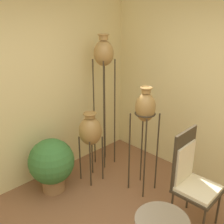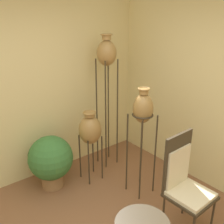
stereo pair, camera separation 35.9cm
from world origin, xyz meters
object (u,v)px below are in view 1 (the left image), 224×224
Objects in this scene: vase_stand_tall at (104,58)px; potted_plant at (52,163)px; chair at (191,176)px; vase_stand_medium at (145,110)px; vase_stand_short at (90,131)px.

vase_stand_tall is 1.63m from potted_plant.
vase_stand_tall is 1.96m from chair.
chair is at bearing -96.77° from vase_stand_medium.
potted_plant is (-0.89, 0.84, -0.75)m from vase_stand_medium.
vase_stand_tall reaches higher than vase_stand_medium.
vase_stand_tall reaches higher than potted_plant.
chair is (0.26, -1.41, -0.17)m from vase_stand_short.
vase_stand_medium is 1.44m from potted_plant.
vase_stand_medium is 1.94× the size of potted_plant.
potted_plant is at bearing 115.22° from chair.
vase_stand_medium is (-0.10, -0.86, -0.53)m from vase_stand_tall.
vase_stand_tall is at bearing 81.79° from chair.
potted_plant is at bearing 160.90° from vase_stand_short.
vase_stand_medium reaches higher than chair.
vase_stand_short is at bearing 99.18° from chair.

